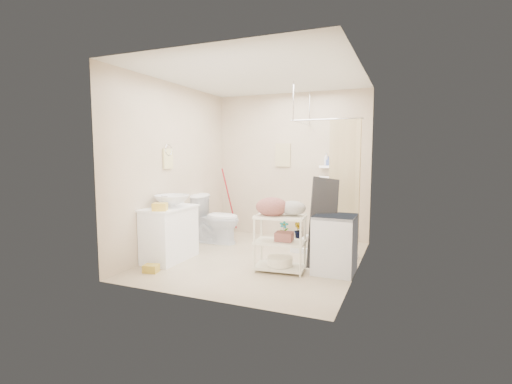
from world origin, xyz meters
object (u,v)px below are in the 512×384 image
toilet (216,219)px  laundry_rack (280,238)px  washing_machine (335,244)px  vanity (170,234)px

toilet → laundry_rack: laundry_rack is taller
washing_machine → toilet: bearing=159.7°
toilet → laundry_rack: bearing=-127.8°
vanity → washing_machine: size_ratio=1.17×
toilet → washing_machine: size_ratio=1.11×
toilet → laundry_rack: size_ratio=0.94×
vanity → toilet: 1.17m
laundry_rack → washing_machine: bearing=12.8°
laundry_rack → toilet: bearing=139.6°
vanity → laundry_rack: size_ratio=0.99×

